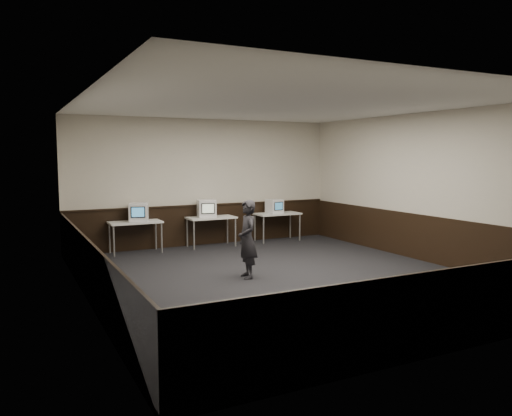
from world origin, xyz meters
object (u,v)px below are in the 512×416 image
Objects in this scene: emac_left at (139,212)px; emac_right at (274,206)px; desk_center at (211,220)px; desk_left at (135,224)px; desk_right at (277,216)px; emac_center at (207,208)px; person at (247,239)px.

emac_right is (3.63, 0.02, -0.03)m from emac_left.
emac_right is at bearing 0.54° from desk_center.
desk_center is at bearing 0.00° from desk_left.
desk_right is (1.90, 0.00, 0.00)m from desk_center.
emac_center is at bearing 174.65° from desk_center.
emac_center is (1.70, 0.01, 0.00)m from emac_left.
person is at bearing -51.67° from emac_left.
emac_right is at bearing 168.32° from desk_right.
emac_center is 1.94m from emac_right.
person is at bearing -132.24° from emac_right.
emac_left reaches higher than emac_right.
desk_center is 1.90m from desk_right.
emac_left reaches higher than desk_left.
person is (1.22, -3.31, -0.24)m from emac_left.
emac_left is (-1.81, -0.00, 0.29)m from desk_center.
desk_left is 3.56m from person.
desk_left is 2.23× the size of emac_center.
desk_center is at bearing 180.00° from desk_right.
desk_right is 2.23× the size of emac_center.
desk_left is 3.73m from emac_right.
emac_left reaches higher than desk_right.
person is (-2.50, -3.31, 0.05)m from desk_right.
emac_left is (0.09, -0.00, 0.29)m from desk_left.
emac_center is 0.37× the size of person.
emac_right is (-0.08, 0.02, 0.26)m from desk_right.
desk_left is 2.13× the size of emac_left.
emac_right reaches higher than desk_center.
emac_left is at bearing -1.88° from desk_left.
emac_center is at bearing 173.89° from emac_right.
desk_left is 1.00× the size of desk_center.
desk_center is at bearing 177.46° from person.
desk_right is at bearing 150.68° from person.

